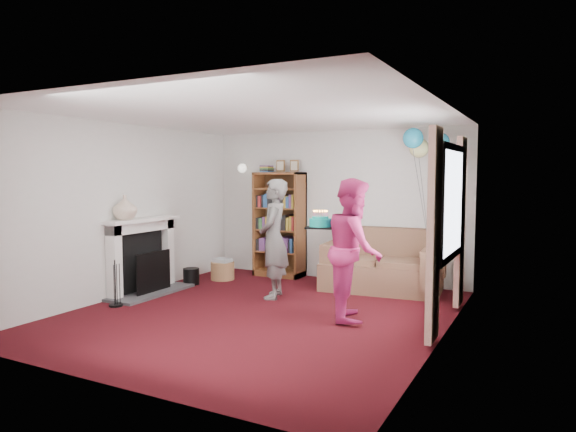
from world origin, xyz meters
The scene contains 16 objects.
ground centered at (0.00, 0.00, 0.00)m, with size 5.00×5.00×0.00m, color #33070B.
wall_back centered at (0.00, 2.51, 1.25)m, with size 4.50×0.02×2.50m, color silver.
wall_left centered at (-2.26, 0.00, 1.25)m, with size 0.02×5.00×2.50m, color silver.
wall_right centered at (2.26, 0.00, 1.25)m, with size 0.02×5.00×2.50m, color silver.
ceiling centered at (0.00, 0.00, 2.50)m, with size 4.50×5.00×0.01m, color white.
fireplace centered at (-2.09, 0.19, 0.51)m, with size 0.55×1.80×1.12m.
window_bay centered at (2.21, 0.60, 1.20)m, with size 0.14×2.02×2.20m.
wall_sconce centered at (-1.75, 2.36, 1.88)m, with size 0.16×0.23×0.16m.
bookcase centered at (-0.94, 2.30, 0.89)m, with size 0.85×0.42×2.01m.
sofa centered at (0.98, 2.07, 0.35)m, with size 1.76×0.93×0.93m.
wicker_basket centered at (-1.64, 1.55, 0.16)m, with size 0.40×0.40×0.36m.
person_striped centered at (-0.26, 0.84, 0.85)m, with size 0.62×0.41×1.70m, color black.
person_magenta centered at (1.13, 0.35, 0.86)m, with size 0.84×0.65×1.72m, color #BD2566.
birthday_cake centered at (0.69, 0.34, 1.17)m, with size 0.33×0.33×0.22m.
balloons centered at (1.58, 1.99, 2.22)m, with size 0.62×0.67×1.75m.
mantel_vase centered at (-2.12, -0.15, 1.30)m, with size 0.34×0.34×0.35m, color beige.
Camera 1 is at (3.27, -5.52, 1.77)m, focal length 32.00 mm.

